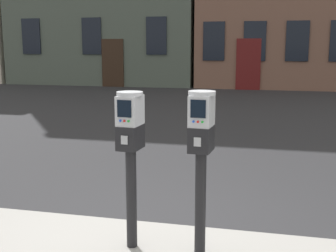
# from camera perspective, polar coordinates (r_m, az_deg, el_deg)

# --- Properties ---
(ground_plane) EXTENTS (160.00, 160.00, 0.00)m
(ground_plane) POSITION_cam_1_polar(r_m,az_deg,el_deg) (4.26, 0.84, -15.37)
(ground_plane) COLOR #28282B
(parking_meter_near_kerb) EXTENTS (0.23, 0.26, 1.34)m
(parking_meter_near_kerb) POSITION_cam_1_polar(r_m,az_deg,el_deg) (3.67, -4.87, -2.05)
(parking_meter_near_kerb) COLOR black
(parking_meter_near_kerb) RESTS_ON sidewalk_slab
(parking_meter_twin_adjacent) EXTENTS (0.23, 0.26, 1.36)m
(parking_meter_twin_adjacent) POSITION_cam_1_polar(r_m,az_deg,el_deg) (3.53, 4.30, -2.31)
(parking_meter_twin_adjacent) COLOR black
(parking_meter_twin_adjacent) RESTS_ON sidewalk_slab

